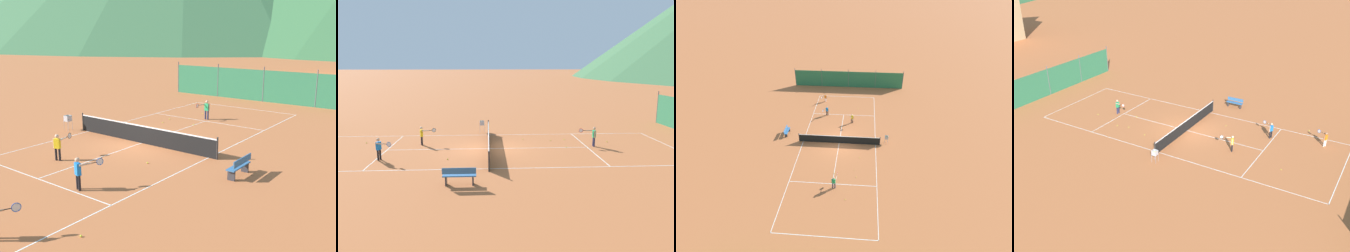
{
  "view_description": "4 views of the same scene",
  "coord_description": "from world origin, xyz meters",
  "views": [
    {
      "loc": [
        13.03,
        -15.11,
        5.79
      ],
      "look_at": [
        1.8,
        -0.09,
        1.21
      ],
      "focal_mm": 42.0,
      "sensor_mm": 36.0,
      "label": 1
    },
    {
      "loc": [
        20.32,
        -0.03,
        5.33
      ],
      "look_at": [
        -0.83,
        1.16,
        1.3
      ],
      "focal_mm": 35.0,
      "sensor_mm": 36.0,
      "label": 2
    },
    {
      "loc": [
        -2.5,
        23.8,
        17.57
      ],
      "look_at": [
        -0.37,
        -2.32,
        0.83
      ],
      "focal_mm": 28.0,
      "sensor_mm": 36.0,
      "label": 3
    },
    {
      "loc": [
        -24.39,
        -14.01,
        14.1
      ],
      "look_at": [
        -1.1,
        -0.17,
        0.9
      ],
      "focal_mm": 42.0,
      "sensor_mm": 36.0,
      "label": 4
    }
  ],
  "objects": [
    {
      "name": "tennis_ball_service_box",
      "position": [
        -1.33,
        8.2,
        0.03
      ],
      "size": [
        0.07,
        0.07,
        0.07
      ],
      "primitive_type": "sphere",
      "color": "#CCE033",
      "rests_on": "ground"
    },
    {
      "name": "tennis_net",
      "position": [
        0.0,
        0.0,
        0.5
      ],
      "size": [
        9.18,
        0.08,
        1.06
      ],
      "color": "#2D2D2D",
      "rests_on": "ground"
    },
    {
      "name": "court_line_markings",
      "position": [
        0.0,
        0.0,
        0.0
      ],
      "size": [
        8.25,
        23.85,
        0.01
      ],
      "color": "white",
      "rests_on": "ground"
    },
    {
      "name": "tennis_ball_mid_court",
      "position": [
        -0.02,
        5.02,
        0.03
      ],
      "size": [
        0.07,
        0.07,
        0.07
      ],
      "primitive_type": "sphere",
      "color": "#CCE033",
      "rests_on": "ground"
    },
    {
      "name": "player_near_baseline",
      "position": [
        -1.22,
        -4.4,
        0.72
      ],
      "size": [
        0.4,
        1.07,
        1.23
      ],
      "color": "black",
      "rests_on": "ground"
    },
    {
      "name": "tennis_ball_far_corner",
      "position": [
        -1.87,
        -8.32,
        0.03
      ],
      "size": [
        0.07,
        0.07,
        0.07
      ],
      "primitive_type": "sphere",
      "color": "#CCE033",
      "rests_on": "ground"
    },
    {
      "name": "tennis_ball_by_net_right",
      "position": [
        -2.16,
        5.38,
        0.03
      ],
      "size": [
        0.07,
        0.07,
        0.07
      ],
      "primitive_type": "sphere",
      "color": "#CCE033",
      "rests_on": "ground"
    },
    {
      "name": "courtside_bench",
      "position": [
        6.34,
        -1.33,
        0.45
      ],
      "size": [
        0.36,
        1.5,
        0.84
      ],
      "color": "#336699",
      "rests_on": "ground"
    },
    {
      "name": "player_far_service",
      "position": [
        -0.21,
        6.84,
        0.75
      ],
      "size": [
        0.47,
        1.04,
        1.29
      ],
      "color": "#23284C",
      "rests_on": "ground"
    },
    {
      "name": "tennis_ball_near_corner",
      "position": [
        -1.94,
        4.37,
        0.03
      ],
      "size": [
        0.07,
        0.07,
        0.07
      ],
      "primitive_type": "sphere",
      "color": "#CCE033",
      "rests_on": "ground"
    },
    {
      "name": "player_near_service",
      "position": [
        2.21,
        -6.12,
        0.74
      ],
      "size": [
        0.7,
        0.97,
        1.27
      ],
      "color": "black",
      "rests_on": "ground"
    },
    {
      "name": "tennis_ball_alley_right",
      "position": [
        2.34,
        -2.34,
        0.03
      ],
      "size": [
        0.07,
        0.07,
        0.07
      ],
      "primitive_type": "sphere",
      "color": "#CCE033",
      "rests_on": "ground"
    },
    {
      "name": "ball_hopper",
      "position": [
        -5.29,
        -0.51,
        0.66
      ],
      "size": [
        0.36,
        0.36,
        0.89
      ],
      "color": "#B7B7BC",
      "rests_on": "ground"
    },
    {
      "name": "ground_plane",
      "position": [
        0.0,
        0.0,
        0.0
      ],
      "size": [
        600.0,
        600.0,
        0.0
      ],
      "primitive_type": "plane",
      "color": "#BC6638"
    },
    {
      "name": "tennis_ball_by_net_left",
      "position": [
        -2.39,
        2.46,
        0.03
      ],
      "size": [
        0.07,
        0.07,
        0.07
      ],
      "primitive_type": "sphere",
      "color": "#CCE033",
      "rests_on": "ground"
    }
  ]
}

